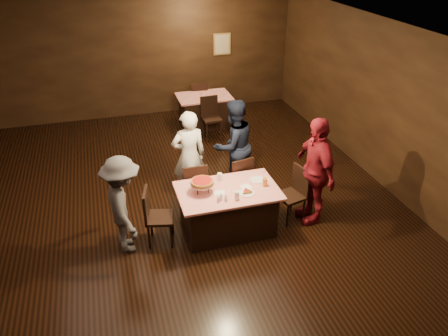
{
  "coord_description": "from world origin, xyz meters",
  "views": [
    {
      "loc": [
        -0.97,
        -6.05,
        4.43
      ],
      "look_at": [
        0.75,
        -0.18,
        1.0
      ],
      "focal_mm": 35.0,
      "sensor_mm": 36.0,
      "label": 1
    }
  ],
  "objects_px": {
    "chair_far_right": "(237,179)",
    "glass_back": "(220,177)",
    "chair_end_right": "(291,195)",
    "diner_navy_hoodie": "(234,145)",
    "glass_front_left": "(237,196)",
    "back_table": "(204,111)",
    "plate_empty": "(257,180)",
    "chair_end_left": "(160,217)",
    "chair_back_near": "(212,118)",
    "diner_red_shirt": "(315,171)",
    "glass_amber": "(265,182)",
    "main_table": "(228,210)",
    "chair_far_left": "(193,186)",
    "diner_white_jacket": "(189,156)",
    "diner_grey_knit": "(123,205)",
    "chair_back_far": "(199,99)",
    "pizza_stand": "(202,182)"
  },
  "relations": [
    {
      "from": "diner_navy_hoodie",
      "to": "diner_grey_knit",
      "type": "relative_size",
      "value": 1.11
    },
    {
      "from": "chair_end_right",
      "to": "back_table",
      "type": "bearing_deg",
      "value": 172.13
    },
    {
      "from": "chair_far_right",
      "to": "glass_back",
      "type": "relative_size",
      "value": 6.79
    },
    {
      "from": "diner_grey_knit",
      "to": "glass_front_left",
      "type": "bearing_deg",
      "value": -106.7
    },
    {
      "from": "plate_empty",
      "to": "glass_amber",
      "type": "distance_m",
      "value": 0.22
    },
    {
      "from": "chair_end_left",
      "to": "diner_red_shirt",
      "type": "xyz_separation_m",
      "value": [
        2.55,
        -0.08,
        0.45
      ]
    },
    {
      "from": "plate_empty",
      "to": "glass_amber",
      "type": "xyz_separation_m",
      "value": [
        0.05,
        -0.2,
        0.06
      ]
    },
    {
      "from": "chair_back_far",
      "to": "back_table",
      "type": "bearing_deg",
      "value": 93.24
    },
    {
      "from": "main_table",
      "to": "glass_back",
      "type": "height_order",
      "value": "glass_back"
    },
    {
      "from": "chair_far_left",
      "to": "glass_back",
      "type": "height_order",
      "value": "chair_far_left"
    },
    {
      "from": "chair_end_left",
      "to": "glass_amber",
      "type": "height_order",
      "value": "chair_end_left"
    },
    {
      "from": "glass_front_left",
      "to": "glass_amber",
      "type": "relative_size",
      "value": 1.0
    },
    {
      "from": "main_table",
      "to": "glass_amber",
      "type": "height_order",
      "value": "glass_amber"
    },
    {
      "from": "pizza_stand",
      "to": "glass_front_left",
      "type": "height_order",
      "value": "pizza_stand"
    },
    {
      "from": "chair_back_far",
      "to": "glass_amber",
      "type": "relative_size",
      "value": 6.79
    },
    {
      "from": "diner_grey_knit",
      "to": "chair_end_right",
      "type": "bearing_deg",
      "value": -96.54
    },
    {
      "from": "chair_end_right",
      "to": "diner_navy_hoodie",
      "type": "xyz_separation_m",
      "value": [
        -0.61,
        1.28,
        0.4
      ]
    },
    {
      "from": "diner_navy_hoodie",
      "to": "diner_grey_knit",
      "type": "bearing_deg",
      "value": 12.15
    },
    {
      "from": "chair_end_right",
      "to": "glass_back",
      "type": "bearing_deg",
      "value": -118.12
    },
    {
      "from": "chair_back_near",
      "to": "chair_back_far",
      "type": "bearing_deg",
      "value": 87.45
    },
    {
      "from": "back_table",
      "to": "diner_navy_hoodie",
      "type": "height_order",
      "value": "diner_navy_hoodie"
    },
    {
      "from": "chair_back_near",
      "to": "glass_back",
      "type": "relative_size",
      "value": 6.79
    },
    {
      "from": "plate_empty",
      "to": "chair_end_left",
      "type": "bearing_deg",
      "value": -174.81
    },
    {
      "from": "plate_empty",
      "to": "chair_far_left",
      "type": "bearing_deg",
      "value": 147.72
    },
    {
      "from": "diner_grey_knit",
      "to": "glass_amber",
      "type": "height_order",
      "value": "diner_grey_knit"
    },
    {
      "from": "back_table",
      "to": "plate_empty",
      "type": "height_order",
      "value": "plate_empty"
    },
    {
      "from": "glass_front_left",
      "to": "back_table",
      "type": "bearing_deg",
      "value": 82.19
    },
    {
      "from": "main_table",
      "to": "chair_end_left",
      "type": "relative_size",
      "value": 1.68
    },
    {
      "from": "glass_back",
      "to": "diner_navy_hoodie",
      "type": "bearing_deg",
      "value": 61.01
    },
    {
      "from": "main_table",
      "to": "chair_far_right",
      "type": "xyz_separation_m",
      "value": [
        0.4,
        0.75,
        0.09
      ]
    },
    {
      "from": "glass_amber",
      "to": "main_table",
      "type": "bearing_deg",
      "value": 175.24
    },
    {
      "from": "main_table",
      "to": "glass_front_left",
      "type": "distance_m",
      "value": 0.55
    },
    {
      "from": "back_table",
      "to": "chair_far_left",
      "type": "distance_m",
      "value": 3.69
    },
    {
      "from": "diner_red_shirt",
      "to": "plate_empty",
      "type": "height_order",
      "value": "diner_red_shirt"
    },
    {
      "from": "glass_front_left",
      "to": "plate_empty",
      "type": "bearing_deg",
      "value": 41.99
    },
    {
      "from": "chair_far_right",
      "to": "glass_amber",
      "type": "bearing_deg",
      "value": 92.35
    },
    {
      "from": "back_table",
      "to": "chair_far_right",
      "type": "height_order",
      "value": "chair_far_right"
    },
    {
      "from": "chair_back_near",
      "to": "diner_grey_knit",
      "type": "bearing_deg",
      "value": -125.24
    },
    {
      "from": "chair_end_left",
      "to": "plate_empty",
      "type": "relative_size",
      "value": 3.8
    },
    {
      "from": "main_table",
      "to": "back_table",
      "type": "xyz_separation_m",
      "value": [
        0.68,
        4.28,
        0.0
      ]
    },
    {
      "from": "diner_red_shirt",
      "to": "glass_front_left",
      "type": "height_order",
      "value": "diner_red_shirt"
    },
    {
      "from": "glass_front_left",
      "to": "glass_amber",
      "type": "bearing_deg",
      "value": 24.44
    },
    {
      "from": "chair_end_left",
      "to": "pizza_stand",
      "type": "bearing_deg",
      "value": -72.56
    },
    {
      "from": "chair_back_far",
      "to": "diner_navy_hoodie",
      "type": "distance_m",
      "value": 3.62
    },
    {
      "from": "chair_back_near",
      "to": "diner_navy_hoodie",
      "type": "xyz_separation_m",
      "value": [
        -0.18,
        -2.3,
        0.4
      ]
    },
    {
      "from": "chair_back_near",
      "to": "glass_back",
      "type": "xyz_separation_m",
      "value": [
        -0.73,
        -3.28,
        0.37
      ]
    },
    {
      "from": "chair_far_left",
      "to": "back_table",
      "type": "bearing_deg",
      "value": -108.46
    },
    {
      "from": "diner_white_jacket",
      "to": "chair_back_near",
      "type": "bearing_deg",
      "value": -115.91
    },
    {
      "from": "chair_far_left",
      "to": "glass_amber",
      "type": "relative_size",
      "value": 6.79
    },
    {
      "from": "chair_back_near",
      "to": "diner_white_jacket",
      "type": "distance_m",
      "value": 2.66
    }
  ]
}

